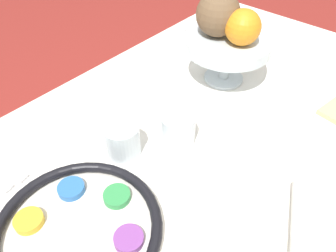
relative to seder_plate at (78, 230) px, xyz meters
name	(u,v)px	position (x,y,z in m)	size (l,w,h in m)	color
dining_table	(198,243)	(0.29, -0.07, -0.38)	(1.51, 0.93, 0.73)	white
seder_plate	(78,230)	(0.00, 0.00, 0.00)	(0.29, 0.29, 0.03)	silver
fruit_stand	(228,46)	(0.56, 0.08, 0.09)	(0.23, 0.23, 0.13)	silver
orange_fruit	(243,27)	(0.56, 0.04, 0.15)	(0.09, 0.09, 0.09)	orange
coconut	(218,14)	(0.55, 0.11, 0.17)	(0.11, 0.11, 0.11)	brown
napkin_roll	(305,219)	(0.27, -0.29, 0.01)	(0.16, 0.10, 0.05)	white
cup_near	(122,140)	(0.19, 0.08, 0.02)	(0.08, 0.08, 0.07)	silver
cup_mid	(179,128)	(0.30, 0.02, 0.02)	(0.08, 0.08, 0.07)	silver
cup_far	(196,38)	(0.64, 0.24, 0.02)	(0.08, 0.08, 0.07)	silver
spoon	(320,250)	(0.25, -0.33, -0.01)	(0.16, 0.08, 0.01)	silver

